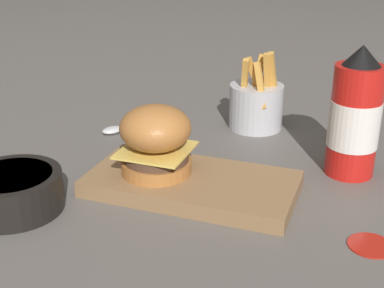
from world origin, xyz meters
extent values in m
plane|color=#5B5651|center=(0.00, 0.00, 0.00)|extent=(6.00, 6.00, 0.00)
cube|color=olive|center=(-0.05, -0.01, 0.01)|extent=(0.29, 0.15, 0.02)
cylinder|color=#AD6B33|center=(0.01, -0.01, 0.03)|extent=(0.10, 0.10, 0.02)
cylinder|color=#4C3323|center=(0.01, -0.01, 0.05)|extent=(0.09, 0.09, 0.01)
cube|color=#EAC656|center=(0.01, -0.01, 0.06)|extent=(0.10, 0.10, 0.00)
ellipsoid|color=#AD6B33|center=(0.01, -0.01, 0.09)|extent=(0.10, 0.10, 0.06)
cylinder|color=red|center=(-0.25, -0.15, 0.08)|extent=(0.07, 0.07, 0.17)
cylinder|color=white|center=(-0.25, -0.15, 0.08)|extent=(0.07, 0.07, 0.07)
cone|color=black|center=(-0.25, -0.15, 0.18)|extent=(0.05, 0.05, 0.03)
cylinder|color=#B7B7BC|center=(-0.07, -0.29, 0.04)|extent=(0.10, 0.10, 0.08)
cube|color=gold|center=(-0.07, -0.28, 0.09)|extent=(0.04, 0.03, 0.09)
cube|color=gold|center=(-0.05, -0.27, 0.09)|extent=(0.02, 0.03, 0.09)
cube|color=gold|center=(-0.09, -0.28, 0.10)|extent=(0.01, 0.03, 0.10)
cube|color=gold|center=(-0.07, -0.29, 0.08)|extent=(0.01, 0.03, 0.07)
cube|color=gold|center=(-0.08, -0.26, 0.09)|extent=(0.03, 0.03, 0.08)
cube|color=gold|center=(-0.08, -0.30, 0.09)|extent=(0.02, 0.03, 0.08)
cube|color=gold|center=(-0.10, -0.29, 0.10)|extent=(0.02, 0.04, 0.10)
cube|color=gold|center=(-0.07, -0.29, 0.09)|extent=(0.02, 0.03, 0.09)
cylinder|color=black|center=(0.16, 0.12, 0.03)|extent=(0.13, 0.13, 0.05)
cylinder|color=beige|center=(0.16, 0.12, 0.05)|extent=(0.11, 0.11, 0.01)
cylinder|color=silver|center=(0.13, -0.24, 0.01)|extent=(0.07, 0.12, 0.01)
ellipsoid|color=silver|center=(0.17, -0.17, 0.01)|extent=(0.04, 0.05, 0.01)
cylinder|color=#B21E14|center=(-0.29, 0.05, 0.00)|extent=(0.05, 0.05, 0.00)
camera|label=1|loc=(-0.28, 0.63, 0.36)|focal=50.00mm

